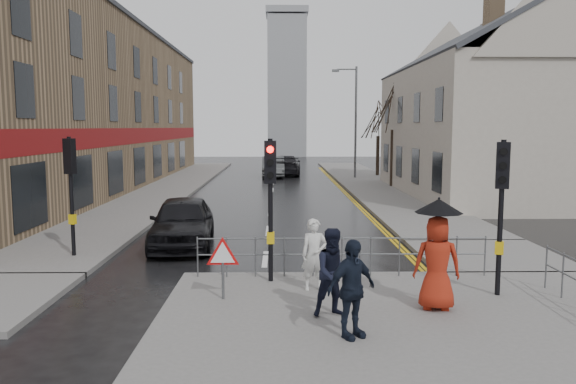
{
  "coord_description": "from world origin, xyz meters",
  "views": [
    {
      "loc": [
        0.39,
        -12.91,
        3.8
      ],
      "look_at": [
        0.67,
        3.51,
        1.9
      ],
      "focal_mm": 35.0,
      "sensor_mm": 36.0,
      "label": 1
    }
  ],
  "objects_px": {
    "pedestrian_with_umbrella": "(437,252)",
    "car_mid": "(273,167)",
    "pedestrian_a": "(314,255)",
    "pedestrian_b": "(334,273)",
    "pedestrian_d": "(351,289)",
    "car_parked": "(183,222)"
  },
  "relations": [
    {
      "from": "pedestrian_b",
      "to": "car_parked",
      "type": "xyz_separation_m",
      "value": [
        -4.15,
        7.13,
        -0.2
      ]
    },
    {
      "from": "pedestrian_a",
      "to": "car_mid",
      "type": "bearing_deg",
      "value": 86.13
    },
    {
      "from": "pedestrian_a",
      "to": "car_mid",
      "type": "height_order",
      "value": "pedestrian_a"
    },
    {
      "from": "pedestrian_a",
      "to": "pedestrian_d",
      "type": "xyz_separation_m",
      "value": [
        0.46,
        -2.9,
        0.06
      ]
    },
    {
      "from": "pedestrian_d",
      "to": "car_mid",
      "type": "xyz_separation_m",
      "value": [
        -1.67,
        33.37,
        -0.23
      ]
    },
    {
      "from": "pedestrian_a",
      "to": "pedestrian_with_umbrella",
      "type": "distance_m",
      "value": 2.78
    },
    {
      "from": "car_parked",
      "to": "car_mid",
      "type": "distance_m",
      "value": 25.25
    },
    {
      "from": "pedestrian_b",
      "to": "car_mid",
      "type": "relative_size",
      "value": 0.36
    },
    {
      "from": "pedestrian_with_umbrella",
      "to": "car_mid",
      "type": "height_order",
      "value": "pedestrian_with_umbrella"
    },
    {
      "from": "pedestrian_d",
      "to": "car_parked",
      "type": "bearing_deg",
      "value": 84.65
    },
    {
      "from": "pedestrian_d",
      "to": "car_mid",
      "type": "bearing_deg",
      "value": 59.84
    },
    {
      "from": "pedestrian_b",
      "to": "pedestrian_with_umbrella",
      "type": "relative_size",
      "value": 0.77
    },
    {
      "from": "pedestrian_b",
      "to": "pedestrian_a",
      "type": "bearing_deg",
      "value": 85.36
    },
    {
      "from": "pedestrian_with_umbrella",
      "to": "car_parked",
      "type": "bearing_deg",
      "value": 132.81
    },
    {
      "from": "pedestrian_a",
      "to": "pedestrian_with_umbrella",
      "type": "height_order",
      "value": "pedestrian_with_umbrella"
    },
    {
      "from": "car_mid",
      "to": "car_parked",
      "type": "bearing_deg",
      "value": -96.84
    },
    {
      "from": "car_mid",
      "to": "pedestrian_a",
      "type": "bearing_deg",
      "value": -88.52
    },
    {
      "from": "pedestrian_with_umbrella",
      "to": "car_parked",
      "type": "height_order",
      "value": "pedestrian_with_umbrella"
    },
    {
      "from": "car_parked",
      "to": "pedestrian_b",
      "type": "bearing_deg",
      "value": -64.4
    },
    {
      "from": "pedestrian_b",
      "to": "pedestrian_with_umbrella",
      "type": "distance_m",
      "value": 2.16
    },
    {
      "from": "pedestrian_a",
      "to": "car_parked",
      "type": "relative_size",
      "value": 0.34
    },
    {
      "from": "pedestrian_a",
      "to": "pedestrian_with_umbrella",
      "type": "xyz_separation_m",
      "value": [
        2.38,
        -1.39,
        0.37
      ]
    }
  ]
}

